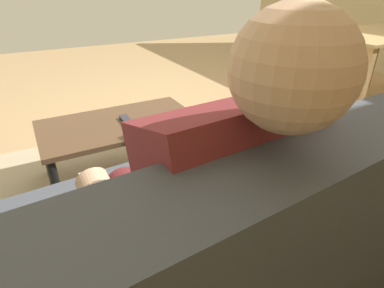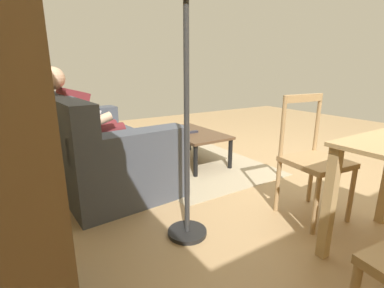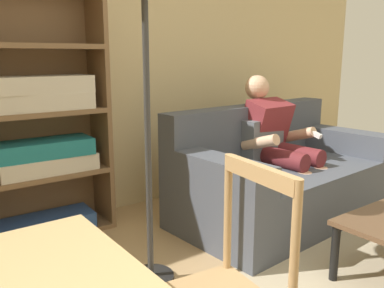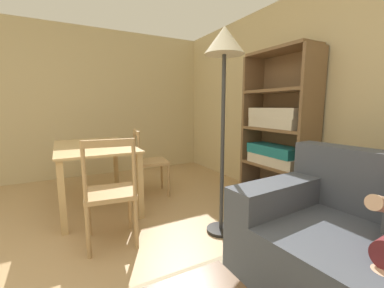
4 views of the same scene
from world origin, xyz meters
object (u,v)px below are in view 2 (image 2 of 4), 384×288
person_lounging (85,123)px  coffee_table (192,136)px  dining_chair_facing_couch (313,160)px  couch (95,149)px  tv_remote (191,132)px

person_lounging → coffee_table: person_lounging is taller
dining_chair_facing_couch → coffee_table: bearing=2.7°
person_lounging → coffee_table: (-0.11, -1.24, -0.28)m
person_lounging → couch: bearing=-122.0°
person_lounging → dining_chair_facing_couch: person_lounging is taller
couch → tv_remote: (-0.10, -1.13, 0.06)m
tv_remote → person_lounging: bearing=-96.2°
person_lounging → coffee_table: 1.27m
tv_remote → dining_chair_facing_couch: size_ratio=0.18×
coffee_table → couch: bearing=86.8°
couch → tv_remote: couch is taller
person_lounging → tv_remote: bearing=-97.0°
person_lounging → tv_remote: person_lounging is taller
couch → dining_chair_facing_couch: bearing=-143.7°
couch → person_lounging: bearing=58.0°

